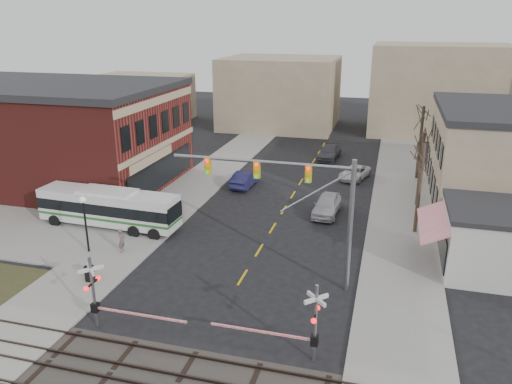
% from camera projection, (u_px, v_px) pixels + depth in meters
% --- Properties ---
extents(ground, '(160.00, 160.00, 0.00)m').
position_uv_depth(ground, '(233.00, 294.00, 29.19)').
color(ground, black).
rests_on(ground, ground).
extents(sidewalk_west, '(5.00, 60.00, 0.12)m').
position_uv_depth(sidewalk_west, '(204.00, 179.00, 49.76)').
color(sidewalk_west, gray).
rests_on(sidewalk_west, ground).
extents(sidewalk_east, '(5.00, 60.00, 0.12)m').
position_uv_depth(sidewalk_east, '(401.00, 196.00, 45.02)').
color(sidewalk_east, gray).
rests_on(sidewalk_east, ground).
extents(ballast_strip, '(160.00, 5.00, 0.06)m').
position_uv_depth(ballast_strip, '(177.00, 384.00, 21.89)').
color(ballast_strip, '#332D28').
rests_on(ballast_strip, ground).
extents(rail_tracks, '(160.00, 3.91, 0.14)m').
position_uv_depth(rail_tracks, '(177.00, 383.00, 21.86)').
color(rail_tracks, '#2D231E').
rests_on(rail_tracks, ground).
extents(brick_building, '(30.40, 15.40, 9.60)m').
position_uv_depth(brick_building, '(20.00, 131.00, 48.92)').
color(brick_building, maroon).
rests_on(brick_building, ground).
extents(awning_shop, '(9.74, 6.20, 4.30)m').
position_uv_depth(awning_shop, '(512.00, 242.00, 30.87)').
color(awning_shop, beige).
rests_on(awning_shop, ground).
extents(tree_east_a, '(0.28, 0.28, 6.75)m').
position_uv_depth(tree_east_a, '(419.00, 189.00, 36.35)').
color(tree_east_a, '#382B21').
rests_on(tree_east_a, sidewalk_east).
extents(tree_east_b, '(0.28, 0.28, 6.30)m').
position_uv_depth(tree_east_b, '(420.00, 169.00, 41.81)').
color(tree_east_b, '#382B21').
rests_on(tree_east_b, sidewalk_east).
extents(tree_east_c, '(0.28, 0.28, 7.20)m').
position_uv_depth(tree_east_c, '(420.00, 143.00, 48.90)').
color(tree_east_c, '#382B21').
rests_on(tree_east_c, sidewalk_east).
extents(transit_bus, '(11.22, 2.88, 2.87)m').
position_uv_depth(transit_bus, '(109.00, 207.00, 38.02)').
color(transit_bus, silver).
rests_on(transit_bus, ground).
extents(traffic_signal_mast, '(10.75, 0.30, 8.00)m').
position_uv_depth(traffic_signal_mast, '(301.00, 194.00, 28.45)').
color(traffic_signal_mast, gray).
rests_on(traffic_signal_mast, ground).
extents(rr_crossing_west, '(5.60, 1.36, 4.00)m').
position_uv_depth(rr_crossing_west, '(101.00, 294.00, 25.39)').
color(rr_crossing_west, gray).
rests_on(rr_crossing_west, ground).
extents(rr_crossing_east, '(5.60, 1.36, 4.00)m').
position_uv_depth(rr_crossing_east, '(306.00, 323.00, 22.96)').
color(rr_crossing_east, gray).
rests_on(rr_crossing_east, ground).
extents(street_lamp, '(0.44, 0.44, 3.99)m').
position_uv_depth(street_lamp, '(84.00, 212.00, 33.30)').
color(street_lamp, black).
rests_on(street_lamp, sidewalk_west).
extents(trash_bin, '(0.60, 0.60, 0.92)m').
position_uv_depth(trash_bin, '(90.00, 273.00, 30.31)').
color(trash_bin, black).
rests_on(trash_bin, sidewalk_west).
extents(car_a, '(2.16, 4.88, 1.63)m').
position_uv_depth(car_a, '(327.00, 205.00, 40.79)').
color(car_a, '#A2A2A6').
rests_on(car_a, ground).
extents(car_b, '(1.90, 4.70, 1.52)m').
position_uv_depth(car_b, '(245.00, 179.00, 47.67)').
color(car_b, '#1B1A42').
rests_on(car_b, ground).
extents(car_c, '(3.26, 4.96, 1.27)m').
position_uv_depth(car_c, '(355.00, 173.00, 49.97)').
color(car_c, silver).
rests_on(car_c, ground).
extents(car_d, '(2.53, 5.40, 1.52)m').
position_uv_depth(car_d, '(329.00, 152.00, 57.05)').
color(car_d, '#45454B').
rests_on(car_d, ground).
extents(pedestrian_near, '(0.47, 0.65, 1.68)m').
position_uv_depth(pedestrian_near, '(122.00, 240.00, 33.93)').
color(pedestrian_near, '#63504F').
rests_on(pedestrian_near, sidewalk_west).
extents(pedestrian_far, '(0.91, 0.93, 1.52)m').
position_uv_depth(pedestrian_far, '(144.00, 216.00, 38.28)').
color(pedestrian_far, '#374360').
rests_on(pedestrian_far, sidewalk_west).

